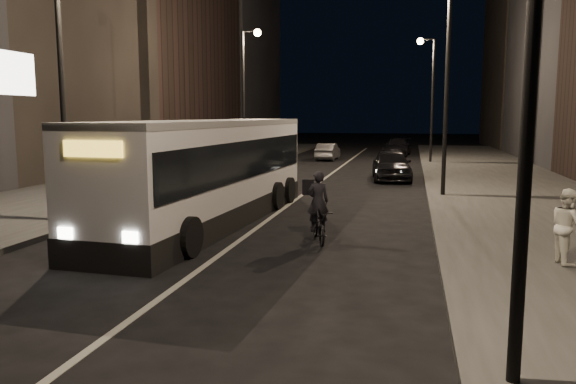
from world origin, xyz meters
The scene contains 14 objects.
ground centered at (0.00, 0.00, 0.00)m, with size 180.00×180.00×0.00m, color black.
sidewalk_right centered at (8.50, 14.00, 0.08)m, with size 7.00×70.00×0.16m, color #373734.
sidewalk_left centered at (-8.50, 14.00, 0.08)m, with size 7.00×70.00×0.16m, color #373734.
building_row_left centered at (-16.00, 28.50, 11.00)m, with size 8.00×61.00×22.00m, color black.
streetlight_right_mid centered at (5.33, 12.00, 5.36)m, with size 1.20×0.44×8.12m.
streetlight_right_far centered at (5.33, 28.00, 5.36)m, with size 1.20×0.44×8.12m.
streetlight_left_near centered at (-5.33, 4.00, 5.36)m, with size 1.20×0.44×8.12m.
streetlight_left_far centered at (-5.33, 22.00, 5.36)m, with size 1.20×0.44×8.12m.
city_bus centered at (-1.60, 5.30, 1.70)m, with size 3.25×11.70×3.12m.
cyclist_on_bicycle centered at (2.06, 3.36, 0.63)m, with size 1.06×1.73×1.88m.
pedestrian_woman centered at (7.60, 1.86, 0.96)m, with size 0.78×0.61×1.60m, color white.
car_near centered at (3.37, 17.99, 0.78)m, with size 1.84×4.58×1.56m, color black.
car_mid centered at (-1.61, 29.79, 0.61)m, with size 1.29×3.71×1.22m, color #3E3F41.
car_far centered at (3.23, 35.53, 0.70)m, with size 1.96×4.83×1.40m, color black.
Camera 1 is at (4.35, -10.69, 3.28)m, focal length 35.00 mm.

